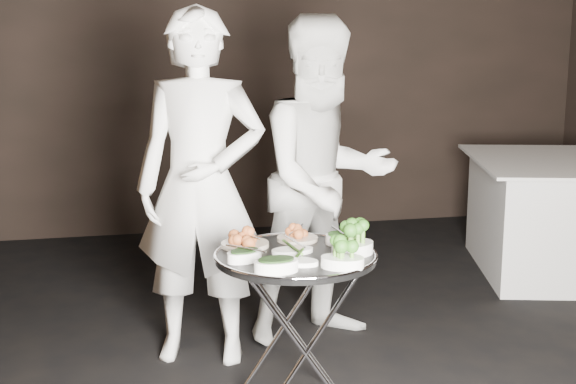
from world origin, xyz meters
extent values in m
cube|color=black|center=(0.00, 3.52, 1.50)|extent=(6.00, 0.05, 3.00)
cylinder|color=silver|center=(-0.22, 0.04, 0.34)|extent=(0.47, 0.02, 0.70)
cylinder|color=silver|center=(-0.22, 0.04, 0.34)|extent=(0.47, 0.02, 0.70)
cylinder|color=silver|center=(-0.22, 0.40, 0.34)|extent=(0.47, 0.02, 0.70)
cylinder|color=silver|center=(-0.22, 0.40, 0.34)|extent=(0.47, 0.02, 0.70)
cylinder|color=silver|center=(-0.42, 0.22, 0.67)|extent=(0.02, 0.40, 0.02)
cylinder|color=silver|center=(-0.02, 0.22, 0.67)|extent=(0.02, 0.40, 0.02)
cylinder|color=black|center=(-0.22, 0.22, 0.70)|extent=(0.67, 0.67, 0.03)
torus|color=silver|center=(-0.22, 0.22, 0.71)|extent=(0.69, 0.69, 0.01)
cylinder|color=beige|center=(-0.41, 0.38, 0.72)|extent=(0.21, 0.21, 0.02)
cylinder|color=beige|center=(-0.17, 0.43, 0.72)|extent=(0.18, 0.18, 0.02)
cylinder|color=white|center=(0.00, 0.34, 0.73)|extent=(0.11, 0.11, 0.04)
cylinder|color=silver|center=(-0.40, 0.38, 0.77)|extent=(0.10, 0.18, 0.01)
cylinder|color=silver|center=(-0.17, 0.43, 0.77)|extent=(0.11, 0.18, 0.01)
cylinder|color=silver|center=(0.01, 0.35, 0.77)|extent=(0.02, 0.20, 0.01)
cylinder|color=silver|center=(-0.44, 0.17, 0.77)|extent=(0.15, 0.15, 0.01)
cylinder|color=silver|center=(0.00, 0.17, 0.77)|extent=(0.15, 0.14, 0.01)
cylinder|color=silver|center=(-0.22, 0.23, 0.77)|extent=(0.04, 0.20, 0.01)
imported|color=white|center=(-0.54, 0.92, 0.88)|extent=(0.73, 0.58, 1.76)
imported|color=white|center=(0.13, 1.04, 0.86)|extent=(0.97, 0.83, 1.72)
cube|color=silver|center=(2.08, 1.81, 0.38)|extent=(1.21, 1.21, 0.76)
camera|label=1|loc=(-0.95, -2.94, 1.65)|focal=50.00mm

